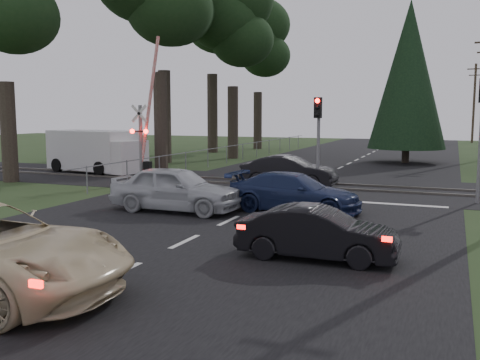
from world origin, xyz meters
The scene contains 20 objects.
ground centered at (0.00, 0.00, 0.00)m, with size 120.00×120.00×0.00m, color #25391A.
road centered at (0.00, 10.00, 0.01)m, with size 14.00×100.00×0.01m, color black.
rail_corridor centered at (0.00, 12.00, 0.01)m, with size 120.00×8.00×0.01m, color black.
stop_line centered at (0.00, 8.20, 0.01)m, with size 13.00×0.35×0.00m, color silver.
rail_near centered at (0.00, 11.20, 0.05)m, with size 120.00×0.12×0.10m, color #59544C.
rail_far centered at (0.00, 12.80, 0.05)m, with size 120.00×0.12×0.10m, color #59544C.
crossing_signal centered at (-7.27, 9.79, 2.06)m, with size 1.62×0.38×6.96m.
traffic_signal_center centered at (1.00, 10.68, 2.81)m, with size 0.32×0.48×4.10m.
utility_pole_far centered at (8.50, 55.00, 4.73)m, with size 1.80×0.26×9.00m.
euc_tree_c centered at (-9.00, 25.00, 9.51)m, with size 6.00×6.00×13.20m.
euc_tree_d centered at (-13.00, 30.00, 11.91)m, with size 7.50×7.50×16.50m.
euc_tree_e centered at (-11.00, 36.00, 9.51)m, with size 6.00×6.00×13.20m.
euc_tree_f centered at (-14.00, 8.00, 8.71)m, with size 5.50×5.50×12.10m.
conifer_tree centered at (3.50, 26.00, 5.99)m, with size 5.20×5.20×11.00m.
fence_left centered at (-7.80, 22.50, 0.00)m, with size 0.10×36.00×1.20m, color slate, non-canonical shape.
dark_hatchback centered at (3.69, -0.34, 0.62)m, with size 1.31×3.75×1.23m, color black.
silver_car centered at (-2.38, 3.89, 0.79)m, with size 1.87×4.65×1.58m, color #B0B4B9.
blue_sedan centered at (1.50, 5.31, 0.68)m, with size 1.90×4.67×1.35m, color #19254D.
dark_car_far centered at (-0.48, 11.29, 0.72)m, with size 1.53×4.40×1.45m, color black.
white_van centered at (-12.48, 13.07, 1.22)m, with size 6.47×3.36×2.41m.
Camera 1 is at (6.57, -12.41, 3.43)m, focal length 40.00 mm.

